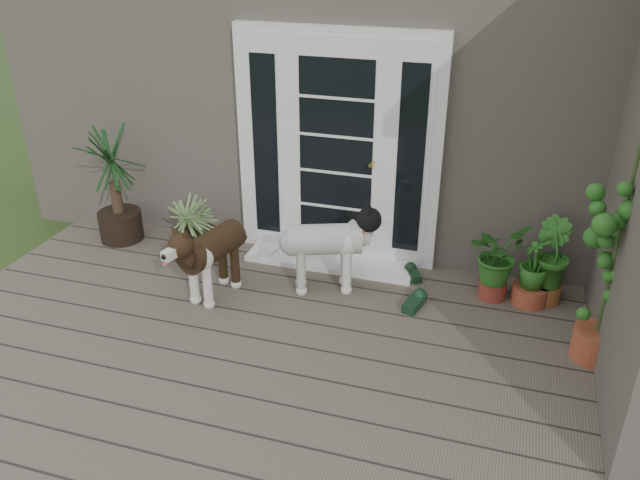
% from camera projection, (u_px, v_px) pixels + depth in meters
% --- Properties ---
extents(deck, '(6.20, 4.60, 0.12)m').
position_uv_depth(deck, '(276.00, 410.00, 4.43)').
color(deck, '#6B5B4C').
rests_on(deck, ground).
extents(house_main, '(7.40, 4.00, 3.10)m').
position_uv_depth(house_main, '(403.00, 65.00, 7.37)').
color(house_main, '#665E54').
rests_on(house_main, ground).
extents(door_unit, '(1.90, 0.14, 2.15)m').
position_uv_depth(door_unit, '(337.00, 149.00, 5.84)').
color(door_unit, white).
rests_on(door_unit, deck).
extents(door_step, '(1.60, 0.40, 0.05)m').
position_uv_depth(door_step, '(330.00, 261.00, 6.14)').
color(door_step, white).
rests_on(door_step, deck).
extents(brindle_dog, '(0.54, 0.90, 0.70)m').
position_uv_depth(brindle_dog, '(213.00, 260.00, 5.49)').
color(brindle_dog, '#342313').
rests_on(brindle_dog, deck).
extents(white_dog, '(0.93, 0.65, 0.72)m').
position_uv_depth(white_dog, '(324.00, 253.00, 5.58)').
color(white_dog, white).
rests_on(white_dog, deck).
extents(spider_plant, '(0.80, 0.80, 0.74)m').
position_uv_depth(spider_plant, '(194.00, 222.00, 6.12)').
color(spider_plant, '#98B871').
rests_on(spider_plant, deck).
extents(yucca, '(1.06, 1.06, 1.18)m').
position_uv_depth(yucca, '(115.00, 185.00, 6.36)').
color(yucca, black).
rests_on(yucca, deck).
extents(herb_a, '(0.66, 0.66, 0.62)m').
position_uv_depth(herb_a, '(495.00, 266.00, 5.48)').
color(herb_a, '#275819').
rests_on(herb_a, deck).
extents(herb_b, '(0.51, 0.51, 0.54)m').
position_uv_depth(herb_b, '(548.00, 272.00, 5.46)').
color(herb_b, '#224F16').
rests_on(herb_b, deck).
extents(herb_c, '(0.35, 0.35, 0.48)m').
position_uv_depth(herb_c, '(532.00, 278.00, 5.43)').
color(herb_c, '#285D1A').
rests_on(herb_c, deck).
extents(sapling, '(0.68, 0.68, 1.76)m').
position_uv_depth(sapling, '(615.00, 254.00, 4.46)').
color(sapling, '#2F651D').
rests_on(sapling, deck).
extents(clog_left, '(0.24, 0.32, 0.09)m').
position_uv_depth(clog_left, '(413.00, 273.00, 5.90)').
color(clog_left, black).
rests_on(clog_left, deck).
extents(clog_right, '(0.23, 0.36, 0.10)m').
position_uv_depth(clog_right, '(415.00, 302.00, 5.45)').
color(clog_right, black).
rests_on(clog_right, deck).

